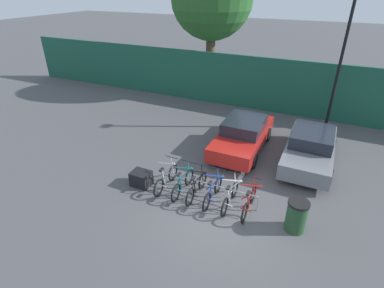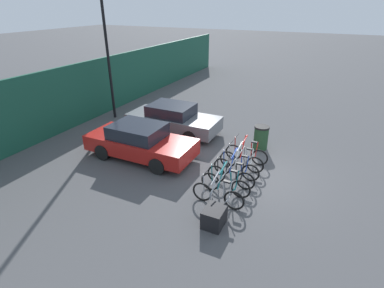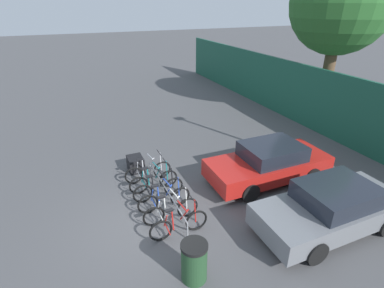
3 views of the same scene
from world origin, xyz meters
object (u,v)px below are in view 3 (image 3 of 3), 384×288
at_px(bike_rack, 166,190).
at_px(car_grey, 332,208).
at_px(bicycle_teal, 154,181).
at_px(cargo_crate, 136,164).
at_px(trash_bin, 194,261).
at_px(car_red, 269,163).
at_px(bicycle_black, 158,189).
at_px(bicycle_red, 179,224).
at_px(tree_behind_hoarding, 341,4).
at_px(bicycle_blue, 164,199).
at_px(bicycle_silver, 148,171).
at_px(bicycle_white, 171,210).

height_order(bike_rack, car_grey, car_grey).
bearing_deg(bicycle_teal, cargo_crate, -173.96).
distance_m(trash_bin, cargo_crate, 5.45).
bearing_deg(car_red, bicycle_black, -96.33).
distance_m(bicycle_red, car_grey, 4.28).
distance_m(bicycle_black, tree_behind_hoarding, 12.66).
xyz_separation_m(bike_rack, trash_bin, (3.01, -0.34, 0.03)).
xyz_separation_m(car_red, car_grey, (2.81, 0.05, -0.00)).
height_order(bicycle_red, cargo_crate, bicycle_red).
height_order(bicycle_teal, cargo_crate, bicycle_teal).
bearing_deg(bicycle_blue, cargo_crate, -176.29).
bearing_deg(bicycle_red, car_red, 106.25).
relative_size(car_red, cargo_crate, 6.31).
distance_m(bicycle_silver, bicycle_white, 2.42).
distance_m(bicycle_blue, bicycle_white, 0.62).
xyz_separation_m(car_red, cargo_crate, (-2.56, -4.24, -0.42)).
bearing_deg(tree_behind_hoarding, bicycle_black, -70.08).
xyz_separation_m(bicycle_teal, bicycle_blue, (1.13, 0.00, 0.00)).
bearing_deg(bicycle_teal, bike_rack, 6.95).
xyz_separation_m(bike_rack, bicycle_black, (-0.33, -0.15, -0.11)).
xyz_separation_m(bicycle_teal, bicycle_black, (0.53, 0.00, 0.00)).
height_order(bicycle_silver, car_red, car_red).
height_order(car_grey, tree_behind_hoarding, tree_behind_hoarding).
xyz_separation_m(trash_bin, cargo_crate, (-5.45, -0.05, -0.24)).
relative_size(bike_rack, car_grey, 0.82).
bearing_deg(cargo_crate, bicycle_blue, 5.24).
relative_size(bicycle_black, bicycle_red, 1.00).
distance_m(bicycle_silver, tree_behind_hoarding, 12.35).
distance_m(bicycle_teal, cargo_crate, 1.61).
bearing_deg(bicycle_blue, bicycle_black, 178.46).
bearing_deg(car_red, bicycle_red, -70.46).
relative_size(bicycle_teal, car_grey, 0.39).
xyz_separation_m(bicycle_black, bicycle_red, (1.86, 0.00, 0.00)).
height_order(bike_rack, tree_behind_hoarding, tree_behind_hoarding).
relative_size(bike_rack, cargo_crate, 5.15).
distance_m(bicycle_teal, bicycle_white, 1.74).
bearing_deg(bicycle_blue, car_red, 90.68).
bearing_deg(bike_rack, bicycle_red, -5.55).
bearing_deg(bike_rack, bicycle_blue, -28.83).
height_order(bicycle_teal, bicycle_white, same).
relative_size(bicycle_teal, bicycle_white, 1.00).
bearing_deg(bicycle_silver, trash_bin, -6.15).
bearing_deg(cargo_crate, bicycle_black, 6.71).
xyz_separation_m(bicycle_white, car_red, (-0.77, 3.99, 0.31)).
xyz_separation_m(bicycle_red, cargo_crate, (-3.97, -0.25, -0.10)).
bearing_deg(bicycle_silver, bike_rack, 1.85).
relative_size(cargo_crate, tree_behind_hoarding, 0.08).
distance_m(car_red, cargo_crate, 4.96).
bearing_deg(trash_bin, bicycle_red, 172.49).
relative_size(bicycle_blue, car_grey, 0.39).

